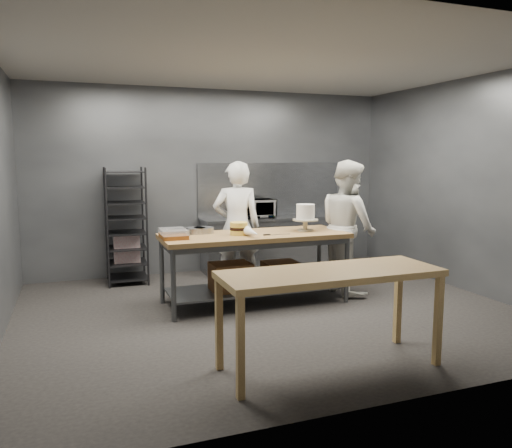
{
  "coord_description": "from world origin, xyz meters",
  "views": [
    {
      "loc": [
        -2.24,
        -5.56,
        1.9
      ],
      "look_at": [
        -0.06,
        0.35,
        1.05
      ],
      "focal_mm": 35.0,
      "sensor_mm": 36.0,
      "label": 1
    }
  ],
  "objects_px": {
    "chef_behind": "(237,227)",
    "chef_right": "(348,227)",
    "speed_rack": "(126,227)",
    "layer_cake": "(239,228)",
    "work_table": "(254,260)",
    "near_counter": "(331,280)",
    "microwave": "(258,208)",
    "frosted_cake_stand": "(305,214)"
  },
  "relations": [
    {
      "from": "near_counter",
      "to": "speed_rack",
      "type": "height_order",
      "value": "speed_rack"
    },
    {
      "from": "work_table",
      "to": "near_counter",
      "type": "xyz_separation_m",
      "value": [
        -0.04,
        -2.13,
        0.24
      ]
    },
    {
      "from": "near_counter",
      "to": "chef_behind",
      "type": "height_order",
      "value": "chef_behind"
    },
    {
      "from": "work_table",
      "to": "chef_behind",
      "type": "distance_m",
      "value": 0.77
    },
    {
      "from": "work_table",
      "to": "chef_right",
      "type": "bearing_deg",
      "value": 3.15
    },
    {
      "from": "frosted_cake_stand",
      "to": "speed_rack",
      "type": "bearing_deg",
      "value": 141.73
    },
    {
      "from": "near_counter",
      "to": "layer_cake",
      "type": "distance_m",
      "value": 2.12
    },
    {
      "from": "near_counter",
      "to": "layer_cake",
      "type": "bearing_deg",
      "value": 94.49
    },
    {
      "from": "chef_behind",
      "to": "frosted_cake_stand",
      "type": "xyz_separation_m",
      "value": [
        0.74,
        -0.69,
        0.22
      ]
    },
    {
      "from": "microwave",
      "to": "layer_cake",
      "type": "relative_size",
      "value": 2.4
    },
    {
      "from": "chef_behind",
      "to": "chef_right",
      "type": "xyz_separation_m",
      "value": [
        1.44,
        -0.6,
        0.01
      ]
    },
    {
      "from": "work_table",
      "to": "chef_behind",
      "type": "xyz_separation_m",
      "value": [
        -0.01,
        0.68,
        0.35
      ]
    },
    {
      "from": "speed_rack",
      "to": "layer_cake",
      "type": "relative_size",
      "value": 7.74
    },
    {
      "from": "chef_behind",
      "to": "microwave",
      "type": "xyz_separation_m",
      "value": [
        0.73,
        1.1,
        0.13
      ]
    },
    {
      "from": "layer_cake",
      "to": "work_table",
      "type": "bearing_deg",
      "value": 5.42
    },
    {
      "from": "chef_right",
      "to": "frosted_cake_stand",
      "type": "relative_size",
      "value": 5.21
    },
    {
      "from": "frosted_cake_stand",
      "to": "near_counter",
      "type": "bearing_deg",
      "value": -110.08
    },
    {
      "from": "speed_rack",
      "to": "chef_behind",
      "type": "xyz_separation_m",
      "value": [
        1.43,
        -1.02,
        0.07
      ]
    },
    {
      "from": "work_table",
      "to": "speed_rack",
      "type": "xyz_separation_m",
      "value": [
        -1.43,
        1.7,
        0.28
      ]
    },
    {
      "from": "speed_rack",
      "to": "frosted_cake_stand",
      "type": "height_order",
      "value": "speed_rack"
    },
    {
      "from": "speed_rack",
      "to": "layer_cake",
      "type": "height_order",
      "value": "speed_rack"
    },
    {
      "from": "speed_rack",
      "to": "layer_cake",
      "type": "distance_m",
      "value": 2.12
    },
    {
      "from": "near_counter",
      "to": "speed_rack",
      "type": "relative_size",
      "value": 1.14
    },
    {
      "from": "frosted_cake_stand",
      "to": "layer_cake",
      "type": "bearing_deg",
      "value": -179.27
    },
    {
      "from": "microwave",
      "to": "layer_cake",
      "type": "height_order",
      "value": "microwave"
    },
    {
      "from": "work_table",
      "to": "chef_behind",
      "type": "height_order",
      "value": "chef_behind"
    },
    {
      "from": "microwave",
      "to": "layer_cake",
      "type": "distance_m",
      "value": 2.03
    },
    {
      "from": "work_table",
      "to": "microwave",
      "type": "bearing_deg",
      "value": 67.98
    },
    {
      "from": "microwave",
      "to": "speed_rack",
      "type": "bearing_deg",
      "value": -177.87
    },
    {
      "from": "speed_rack",
      "to": "layer_cake",
      "type": "bearing_deg",
      "value": -54.55
    },
    {
      "from": "speed_rack",
      "to": "microwave",
      "type": "height_order",
      "value": "speed_rack"
    },
    {
      "from": "frosted_cake_stand",
      "to": "chef_right",
      "type": "bearing_deg",
      "value": 7.04
    },
    {
      "from": "speed_rack",
      "to": "microwave",
      "type": "bearing_deg",
      "value": 2.13
    },
    {
      "from": "speed_rack",
      "to": "work_table",
      "type": "bearing_deg",
      "value": -49.83
    },
    {
      "from": "chef_behind",
      "to": "microwave",
      "type": "bearing_deg",
      "value": -110.74
    },
    {
      "from": "work_table",
      "to": "chef_behind",
      "type": "bearing_deg",
      "value": 90.73
    },
    {
      "from": "chef_right",
      "to": "layer_cake",
      "type": "distance_m",
      "value": 1.65
    },
    {
      "from": "chef_behind",
      "to": "frosted_cake_stand",
      "type": "relative_size",
      "value": 5.16
    },
    {
      "from": "chef_right",
      "to": "frosted_cake_stand",
      "type": "xyz_separation_m",
      "value": [
        -0.7,
        -0.09,
        0.21
      ]
    },
    {
      "from": "work_table",
      "to": "frosted_cake_stand",
      "type": "bearing_deg",
      "value": -0.63
    },
    {
      "from": "work_table",
      "to": "layer_cake",
      "type": "height_order",
      "value": "layer_cake"
    },
    {
      "from": "chef_behind",
      "to": "frosted_cake_stand",
      "type": "distance_m",
      "value": 1.04
    }
  ]
}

